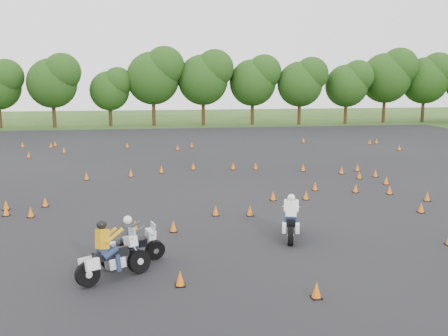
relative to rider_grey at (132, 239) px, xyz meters
The scene contains 7 objects.
ground 7.91m from the rider_grey, 54.36° to the left, with size 140.00×140.00×0.00m, color #2D5119.
asphalt_pad 13.23m from the rider_grey, 69.71° to the left, with size 62.00×62.00×0.00m, color black.
treeline 41.84m from the rider_grey, 80.16° to the left, with size 86.92×32.51×10.19m.
traffic_cones 12.98m from the rider_grey, 67.64° to the left, with size 35.99×33.31×0.45m.
rider_grey is the anchor object (origin of this frame).
rider_yellow 1.39m from the rider_grey, 110.01° to the right, with size 2.43×0.74×1.87m, color #C38911, non-canonical shape.
rider_white 6.17m from the rider_grey, 16.86° to the left, with size 2.30×0.71×1.77m, color white, non-canonical shape.
Camera 1 is at (-3.87, -22.32, 6.12)m, focal length 40.00 mm.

